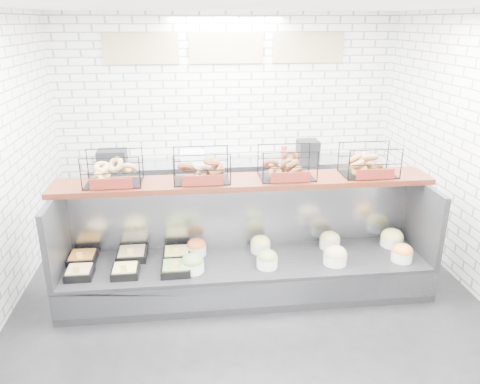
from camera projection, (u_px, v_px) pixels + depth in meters
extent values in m
plane|color=black|center=(250.00, 306.00, 5.00)|extent=(5.50, 5.50, 0.00)
cube|color=white|center=(227.00, 117.00, 7.05)|extent=(5.00, 0.02, 3.00)
cube|color=white|center=(253.00, 4.00, 3.97)|extent=(5.00, 5.50, 0.02)
cube|color=#CCBB8E|center=(141.00, 49.00, 6.55)|extent=(1.05, 0.03, 0.42)
cube|color=#CCBB8E|center=(226.00, 48.00, 6.67)|extent=(1.05, 0.03, 0.42)
cube|color=#CCBB8E|center=(308.00, 48.00, 6.80)|extent=(1.05, 0.03, 0.42)
cube|color=black|center=(247.00, 275.00, 5.21)|extent=(4.00, 0.90, 0.40)
cube|color=#93969B|center=(252.00, 295.00, 4.80)|extent=(4.00, 0.03, 0.28)
cube|color=#93969B|center=(243.00, 212.00, 5.38)|extent=(4.00, 0.08, 0.80)
cube|color=black|center=(57.00, 235.00, 4.79)|extent=(0.06, 0.90, 0.80)
cube|color=black|center=(422.00, 218.00, 5.21)|extent=(0.06, 0.90, 0.80)
cube|color=black|center=(80.00, 273.00, 4.79)|extent=(0.27, 0.27, 0.08)
cube|color=tan|center=(79.00, 270.00, 4.77)|extent=(0.23, 0.23, 0.04)
cube|color=#FFCA58|center=(76.00, 270.00, 4.67)|extent=(0.06, 0.01, 0.08)
cube|color=black|center=(83.00, 258.00, 5.08)|extent=(0.29, 0.29, 0.08)
cube|color=#C38029|center=(82.00, 255.00, 5.07)|extent=(0.25, 0.25, 0.04)
cube|color=#FFCA58|center=(80.00, 255.00, 4.96)|extent=(0.06, 0.01, 0.08)
cube|color=black|center=(125.00, 272.00, 4.81)|extent=(0.27, 0.27, 0.08)
cube|color=#DBCB70|center=(125.00, 269.00, 4.80)|extent=(0.23, 0.23, 0.04)
cube|color=#FFCA58|center=(124.00, 268.00, 4.69)|extent=(0.06, 0.01, 0.08)
cube|color=black|center=(132.00, 255.00, 5.16)|extent=(0.32, 0.32, 0.08)
cube|color=tan|center=(132.00, 252.00, 5.15)|extent=(0.27, 0.27, 0.04)
cube|color=#FFCA58|center=(130.00, 252.00, 5.03)|extent=(0.06, 0.01, 0.08)
cube|color=black|center=(176.00, 269.00, 4.87)|extent=(0.30, 0.30, 0.08)
cube|color=olive|center=(176.00, 266.00, 4.85)|extent=(0.26, 0.26, 0.04)
cube|color=#FFCA58|center=(175.00, 266.00, 4.74)|extent=(0.06, 0.01, 0.08)
cube|color=black|center=(177.00, 254.00, 5.17)|extent=(0.30, 0.30, 0.08)
cube|color=#DCCE70|center=(177.00, 252.00, 5.16)|extent=(0.25, 0.25, 0.04)
cube|color=#FFCA58|center=(176.00, 251.00, 5.04)|extent=(0.06, 0.01, 0.08)
cylinder|color=white|center=(193.00, 266.00, 4.89)|extent=(0.24, 0.24, 0.11)
ellipsoid|color=#638644|center=(193.00, 261.00, 4.87)|extent=(0.24, 0.24, 0.17)
cylinder|color=white|center=(197.00, 250.00, 5.24)|extent=(0.22, 0.22, 0.11)
ellipsoid|color=#CD6D2B|center=(196.00, 245.00, 5.22)|extent=(0.21, 0.21, 0.15)
cylinder|color=white|center=(267.00, 262.00, 4.97)|extent=(0.23, 0.23, 0.11)
ellipsoid|color=olive|center=(267.00, 257.00, 4.95)|extent=(0.22, 0.22, 0.16)
cylinder|color=white|center=(260.00, 247.00, 5.31)|extent=(0.23, 0.23, 0.11)
ellipsoid|color=#E5DF75|center=(260.00, 242.00, 5.29)|extent=(0.22, 0.22, 0.15)
cylinder|color=white|center=(335.00, 259.00, 5.04)|extent=(0.26, 0.26, 0.11)
ellipsoid|color=tan|center=(335.00, 254.00, 5.02)|extent=(0.25, 0.25, 0.18)
cylinder|color=white|center=(330.00, 243.00, 5.40)|extent=(0.24, 0.24, 0.11)
ellipsoid|color=tan|center=(330.00, 238.00, 5.38)|extent=(0.23, 0.23, 0.16)
cylinder|color=white|center=(402.00, 256.00, 5.11)|extent=(0.23, 0.23, 0.11)
ellipsoid|color=orange|center=(402.00, 251.00, 5.09)|extent=(0.23, 0.23, 0.16)
cylinder|color=white|center=(392.00, 241.00, 5.45)|extent=(0.26, 0.26, 0.11)
ellipsoid|color=#E8DC76|center=(392.00, 236.00, 5.43)|extent=(0.25, 0.25, 0.18)
cube|color=#3B160C|center=(245.00, 182.00, 5.06)|extent=(4.10, 0.50, 0.06)
cube|color=black|center=(113.00, 168.00, 4.84)|extent=(0.60, 0.38, 0.34)
cube|color=maroon|center=(111.00, 184.00, 4.69)|extent=(0.42, 0.02, 0.11)
cube|color=black|center=(202.00, 166.00, 4.94)|extent=(0.60, 0.38, 0.34)
cube|color=maroon|center=(203.00, 181.00, 4.79)|extent=(0.42, 0.02, 0.11)
cube|color=black|center=(287.00, 163.00, 5.04)|extent=(0.60, 0.38, 0.34)
cube|color=maroon|center=(291.00, 177.00, 4.89)|extent=(0.42, 0.02, 0.11)
cube|color=black|center=(369.00, 160.00, 5.14)|extent=(0.60, 0.38, 0.34)
cube|color=maroon|center=(375.00, 174.00, 4.98)|extent=(0.42, 0.02, 0.11)
cube|color=#93969B|center=(229.00, 190.00, 7.11)|extent=(4.00, 0.60, 0.90)
cube|color=black|center=(112.00, 158.00, 6.69)|extent=(0.40, 0.30, 0.24)
cube|color=silver|center=(192.00, 157.00, 6.85)|extent=(0.35, 0.28, 0.18)
cylinder|color=#C23039|center=(284.00, 153.00, 6.98)|extent=(0.09, 0.09, 0.22)
cube|color=black|center=(308.00, 150.00, 6.98)|extent=(0.30, 0.30, 0.30)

